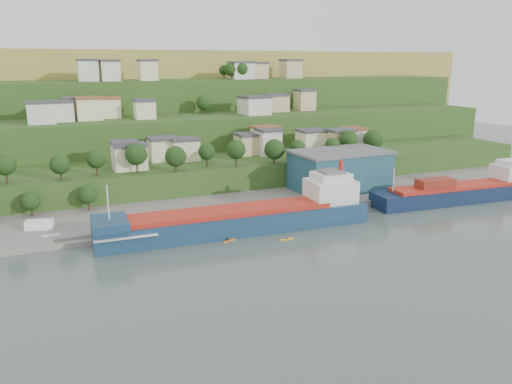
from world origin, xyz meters
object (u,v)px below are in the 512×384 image
warehouse (340,170)px  caravan (40,226)px  cargo_ship_near (246,219)px  cargo_ship_far (464,193)px  kayak_orange (229,240)px

warehouse → caravan: bearing=-178.9°
cargo_ship_near → caravan: cargo_ship_near is taller
caravan → cargo_ship_near: bearing=-5.2°
warehouse → cargo_ship_far: bearing=-36.0°
cargo_ship_near → cargo_ship_far: 74.52m
cargo_ship_near → caravan: (-49.47, 15.24, -0.20)m
cargo_ship_near → cargo_ship_far: (74.52, 0.39, -0.40)m
warehouse → caravan: (-91.18, -6.47, -5.70)m
cargo_ship_far → caravan: cargo_ship_far is taller
kayak_orange → cargo_ship_far: bearing=-16.1°
cargo_ship_near → kayak_orange: (-6.75, -6.15, -2.67)m
caravan → kayak_orange: bearing=-14.7°
caravan → cargo_ship_far: bearing=5.1°
kayak_orange → cargo_ship_near: bearing=21.7°
cargo_ship_far → kayak_orange: cargo_ship_far is taller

